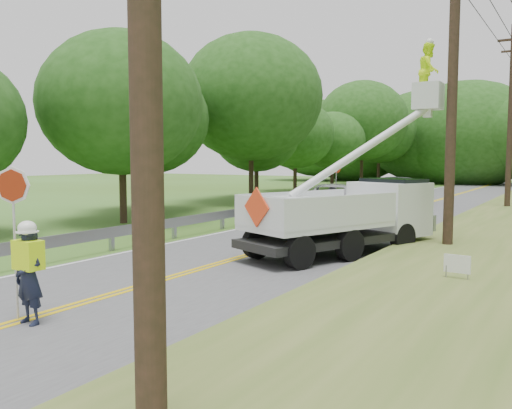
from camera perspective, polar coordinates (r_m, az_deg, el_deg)
The scene contains 12 objects.
ground at distance 11.66m, azimuth -15.89°, elevation -9.58°, with size 140.00×140.00×0.00m, color #3D5A18.
road at distance 23.33m, azimuth 10.38°, elevation -2.18°, with size 7.20×96.00×0.03m.
guardrail at distance 25.79m, azimuth 2.79°, elevation -0.22°, with size 0.18×48.00×0.77m.
utility_poles at distance 24.94m, azimuth 24.12°, elevation 10.03°, with size 1.60×43.30×10.00m.
treeline_left at distance 41.20m, azimuth 4.03°, elevation 8.95°, with size 10.94×53.80×10.82m.
treeline_horizon at distance 64.31m, azimuth 24.76°, elevation 6.87°, with size 57.80×15.61×12.31m.
flagger at distance 10.01m, azimuth -23.37°, elevation -6.35°, with size 1.08×0.41×2.74m.
bucket_truck at distance 16.65m, azimuth 11.75°, elevation 0.01°, with size 4.57×6.71×6.35m.
suv_silver at distance 25.90m, azimuth 8.37°, elevation 0.42°, with size 2.75×5.97×1.66m, color #BABCC3.
suv_darkgrey at distance 34.64m, azimuth 15.35°, elevation 1.50°, with size 2.42×5.95×1.73m, color #35383C.
stop_sign_permanent at distance 32.16m, azimuth 8.65°, elevation 2.78°, with size 0.45×0.33×2.53m.
yard_sign at distance 12.29m, azimuth 20.89°, elevation -6.15°, with size 0.56×0.07×0.82m.
Camera 1 is at (8.37, -7.58, 2.90)m, focal length 37.06 mm.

